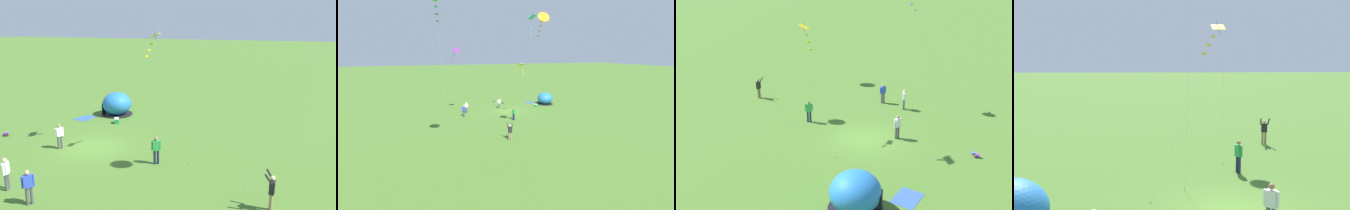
# 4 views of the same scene
# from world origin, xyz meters

# --- Properties ---
(ground_plane) EXTENTS (300.00, 300.00, 0.00)m
(ground_plane) POSITION_xyz_m (0.00, 0.00, 0.00)
(ground_plane) COLOR #477028
(person_flying_kite) EXTENTS (0.68, 0.49, 1.89)m
(person_flying_kite) POSITION_xyz_m (4.23, 11.81, 1.00)
(person_flying_kite) COLOR #8C7251
(person_flying_kite) RESTS_ON ground
(person_far_back) EXTENTS (0.48, 0.42, 1.72)m
(person_far_back) POSITION_xyz_m (1.02, -1.93, 0.96)
(person_far_back) COLOR #4C4C51
(person_far_back) RESTS_ON ground
(person_watching_sky) EXTENTS (0.38, 0.54, 1.72)m
(person_watching_sky) POSITION_xyz_m (1.19, 5.11, 0.96)
(person_watching_sky) COLOR #1E2347
(person_watching_sky) RESTS_ON ground
(kite_yellow) EXTENTS (3.58, 4.06, 7.82)m
(kite_yellow) POSITION_xyz_m (-0.25, 4.35, 7.10)
(kite_yellow) COLOR silver
(kite_yellow) RESTS_ON ground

